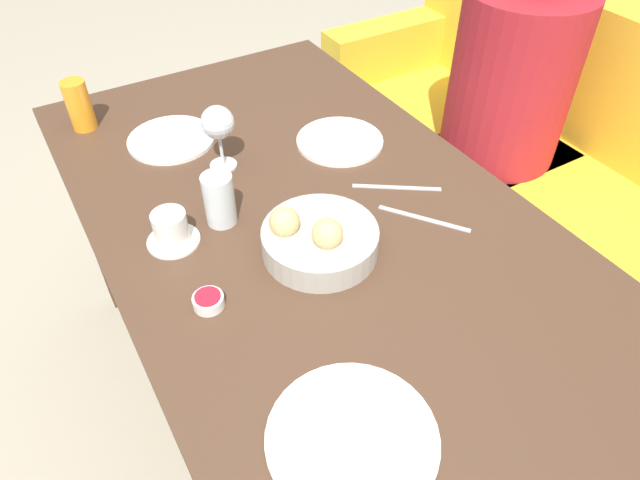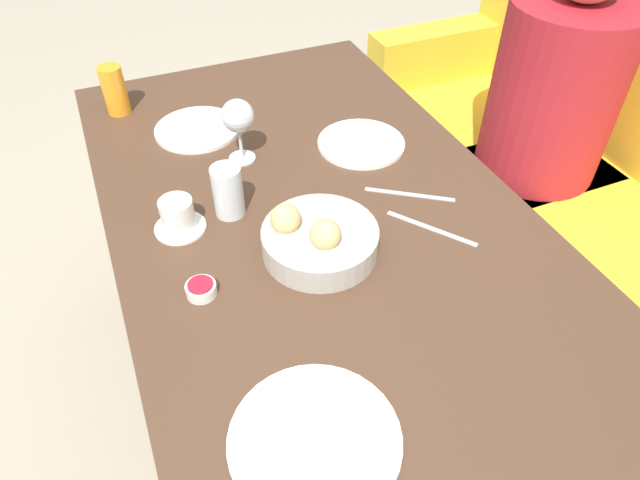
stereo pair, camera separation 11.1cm
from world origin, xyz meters
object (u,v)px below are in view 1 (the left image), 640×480
at_px(seated_person, 497,139).
at_px(plate_far_center, 340,141).
at_px(wine_glass, 218,125).
at_px(knife_silver, 424,219).
at_px(couch, 549,188).
at_px(water_tumbler, 219,199).
at_px(coffee_cup, 171,230).
at_px(bread_basket, 318,239).
at_px(juice_glass, 79,105).
at_px(fork_silver, 397,188).
at_px(plate_near_right, 352,438).
at_px(jam_bowl_berry, 208,301).
at_px(plate_near_left, 171,139).

bearing_deg(seated_person, plate_far_center, -82.73).
bearing_deg(wine_glass, knife_silver, 36.07).
bearing_deg(couch, wine_glass, -95.92).
height_order(water_tumbler, coffee_cup, water_tumbler).
distance_m(bread_basket, water_tumbler, 0.22).
height_order(couch, juice_glass, couch).
xyz_separation_m(couch, wine_glass, (-0.12, -1.13, 0.55)).
bearing_deg(bread_basket, seated_person, 113.07).
bearing_deg(seated_person, coffee_cup, -79.23).
bearing_deg(seated_person, fork_silver, -65.35).
xyz_separation_m(plate_near_right, wine_glass, (-0.73, 0.12, 0.11)).
bearing_deg(seated_person, juice_glass, -104.28).
bearing_deg(jam_bowl_berry, knife_silver, 88.89).
bearing_deg(juice_glass, plate_far_center, 53.06).
bearing_deg(couch, knife_silver, -71.72).
bearing_deg(bread_basket, coffee_cup, -126.26).
bearing_deg(knife_silver, wine_glass, -143.93).
bearing_deg(fork_silver, plate_near_left, -140.05).
distance_m(plate_near_right, coffee_cup, 0.55).
distance_m(wine_glass, coffee_cup, 0.28).
relative_size(plate_near_right, coffee_cup, 2.41).
bearing_deg(plate_near_left, bread_basket, 12.09).
distance_m(seated_person, plate_near_left, 1.08).
bearing_deg(plate_far_center, water_tumbler, -71.48).
bearing_deg(coffee_cup, plate_far_center, 105.61).
distance_m(couch, plate_near_left, 1.30).
bearing_deg(plate_near_left, plate_far_center, 58.28).
relative_size(seated_person, coffee_cup, 11.04).
xyz_separation_m(plate_near_left, wine_glass, (0.16, 0.07, 0.11)).
bearing_deg(fork_silver, jam_bowl_berry, -77.85).
distance_m(plate_far_center, fork_silver, 0.22).
bearing_deg(wine_glass, water_tumbler, -24.32).
bearing_deg(coffee_cup, couch, 93.21).
bearing_deg(bread_basket, water_tumbler, -145.59).
height_order(plate_far_center, water_tumbler, water_tumbler).
distance_m(plate_far_center, juice_glass, 0.66).
xyz_separation_m(couch, coffee_cup, (0.07, -1.32, 0.47)).
xyz_separation_m(seated_person, fork_silver, (0.31, -0.67, 0.27)).
xyz_separation_m(wine_glass, fork_silver, (0.28, 0.30, -0.11)).
relative_size(seated_person, plate_near_left, 5.48).
height_order(juice_glass, water_tumbler, juice_glass).
relative_size(seated_person, fork_silver, 6.93).
relative_size(coffee_cup, jam_bowl_berry, 1.88).
distance_m(juice_glass, fork_silver, 0.82).
bearing_deg(wine_glass, plate_near_left, -157.35).
xyz_separation_m(fork_silver, knife_silver, (0.12, -0.01, 0.00)).
bearing_deg(plate_far_center, seated_person, 97.27).
bearing_deg(juice_glass, bread_basket, 21.80).
height_order(seated_person, coffee_cup, seated_person).
distance_m(seated_person, jam_bowl_berry, 1.27).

